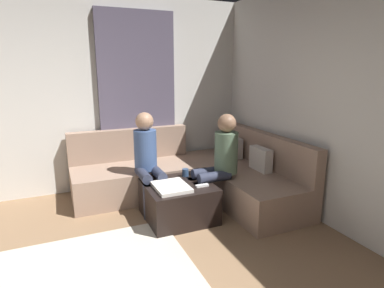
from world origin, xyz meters
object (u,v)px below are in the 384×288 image
at_px(sectional_couch, 196,175).
at_px(person_on_couch_side, 148,157).
at_px(game_remote, 202,186).
at_px(ottoman, 178,201).
at_px(person_on_couch_back, 219,159).
at_px(coffee_mug, 185,173).

height_order(sectional_couch, person_on_couch_side, person_on_couch_side).
bearing_deg(sectional_couch, game_remote, -18.63).
distance_m(ottoman, person_on_couch_back, 0.69).
xyz_separation_m(sectional_couch, person_on_couch_back, (0.56, 0.06, 0.38)).
bearing_deg(ottoman, person_on_couch_back, 89.90).
bearing_deg(ottoman, coffee_mug, 140.71).
relative_size(game_remote, person_on_couch_side, 0.12).
xyz_separation_m(ottoman, game_remote, (0.18, 0.22, 0.22)).
bearing_deg(sectional_couch, ottoman, -39.96).
bearing_deg(ottoman, person_on_couch_side, -150.11).
distance_m(ottoman, person_on_couch_side, 0.65).
bearing_deg(coffee_mug, sectional_couch, 139.62).
distance_m(game_remote, person_on_couch_back, 0.42).
relative_size(sectional_couch, coffee_mug, 26.84).
distance_m(coffee_mug, game_remote, 0.40).
bearing_deg(person_on_couch_back, coffee_mug, 57.34).
bearing_deg(game_remote, person_on_couch_back, 120.44).
relative_size(sectional_couch, ottoman, 3.36).
bearing_deg(sectional_couch, person_on_couch_side, -78.20).
distance_m(person_on_couch_back, person_on_couch_side, 0.87).
xyz_separation_m(ottoman, coffee_mug, (-0.22, 0.18, 0.26)).
xyz_separation_m(sectional_couch, ottoman, (0.56, -0.47, -0.07)).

